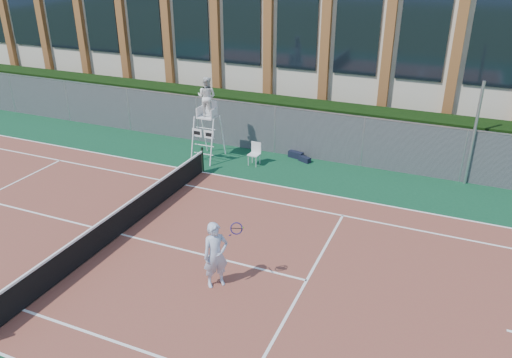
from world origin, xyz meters
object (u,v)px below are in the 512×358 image
at_px(steel_pole, 474,135).
at_px(plastic_chair, 255,152).
at_px(tennis_player, 216,255).
at_px(umpire_chair, 207,99).

height_order(steel_pole, plastic_chair, steel_pole).
relative_size(steel_pole, plastic_chair, 4.20).
relative_size(plastic_chair, tennis_player, 0.51).
relative_size(umpire_chair, plastic_chair, 3.77).
xyz_separation_m(umpire_chair, plastic_chair, (2.18, 0.16, -2.14)).
height_order(plastic_chair, tennis_player, tennis_player).
distance_m(steel_pole, tennis_player, 11.63).
relative_size(steel_pole, umpire_chair, 1.11).
height_order(umpire_chair, plastic_chair, umpire_chair).
xyz_separation_m(steel_pole, plastic_chair, (-8.51, -1.49, -1.49)).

